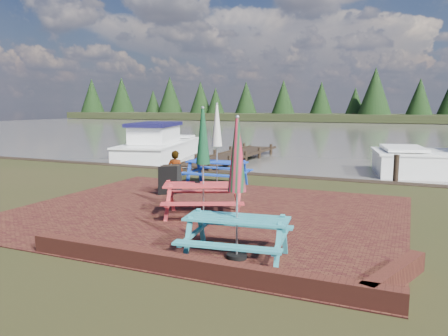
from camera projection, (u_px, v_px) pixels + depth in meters
ground at (186, 223)px, 9.48m from camera, size 120.00×120.00×0.00m
paving at (205, 212)px, 10.39m from camera, size 9.00×7.50×0.02m
brick_wall at (236, 269)px, 6.43m from camera, size 6.21×1.79×0.30m
water at (363, 131)px, 43.13m from camera, size 120.00×60.00×0.02m
far_treeline at (383, 100)px, 69.03m from camera, size 120.00×10.00×8.10m
picnic_table_teal at (237, 211)px, 7.14m from camera, size 1.88×1.72×2.36m
picnic_table_red at (203, 179)px, 9.96m from camera, size 2.29×2.19×2.49m
picnic_table_blue at (217, 158)px, 13.73m from camera, size 1.88×1.67×2.59m
chalkboard at (170, 180)px, 12.39m from camera, size 0.54×0.78×0.85m
jetty at (232, 156)px, 21.09m from camera, size 1.76×9.08×1.00m
boat_jetty at (159, 147)px, 22.14m from camera, size 4.00×7.50×2.07m
person at (175, 151)px, 16.27m from camera, size 0.67×0.48×1.70m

